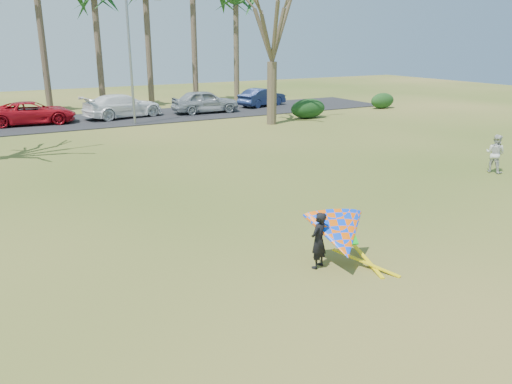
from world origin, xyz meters
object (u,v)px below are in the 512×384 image
car_4 (205,101)px  streetlight (132,54)px  bare_tree_right (273,19)px  car_5 (262,97)px  pedestrian_a (495,154)px  car_2 (33,113)px  car_3 (123,106)px  kite_flyer (339,235)px

car_4 → streetlight: bearing=117.2°
bare_tree_right → car_5: size_ratio=2.09×
streetlight → car_5: streetlight is taller
pedestrian_a → car_2: bearing=19.8°
car_3 → car_4: (5.99, -0.62, 0.03)m
streetlight → car_3: size_ratio=1.43×
streetlight → kite_flyer: (-1.73, -23.35, -3.63)m
bare_tree_right → car_2: bearing=152.4°
car_3 → pedestrian_a: bearing=-168.5°
streetlight → kite_flyer: 23.69m
bare_tree_right → car_4: bare_tree_right is taller
bare_tree_right → car_4: (-1.88, 6.61, -5.66)m
kite_flyer → car_3: bearing=86.4°
bare_tree_right → car_3: bare_tree_right is taller
car_2 → car_5: 17.54m
streetlight → car_2: streetlight is taller
car_3 → car_2: bearing=78.5°
bare_tree_right → streetlight: 9.05m
car_2 → car_5: size_ratio=1.19×
car_3 → kite_flyer: (-1.69, -26.58, -0.03)m
car_4 → car_3: bearing=87.7°
car_2 → car_5: (17.52, 0.71, -0.01)m
kite_flyer → car_4: bearing=73.5°
car_5 → kite_flyer: size_ratio=1.84×
car_5 → kite_flyer: kite_flyer is taller
streetlight → car_3: streetlight is taller
pedestrian_a → kite_flyer: size_ratio=0.67×
streetlight → car_2: size_ratio=1.52×
bare_tree_right → pedestrian_a: (1.83, -15.21, -5.76)m
car_4 → pedestrian_a: bearing=-166.7°
car_2 → car_4: car_4 is taller
car_2 → car_4: (11.88, -0.58, 0.11)m
bare_tree_right → streetlight: size_ratio=1.15×
car_5 → kite_flyer: bearing=134.7°
bare_tree_right → car_4: bearing=105.9°
streetlight → pedestrian_a: streetlight is taller
bare_tree_right → car_3: (-7.88, 7.23, -5.70)m
car_3 → streetlight: bearing=168.8°
car_5 → kite_flyer: 30.33m
streetlight → kite_flyer: streetlight is taller
bare_tree_right → streetlight: (-7.84, 4.00, -2.10)m
car_4 → car_2: bearing=90.8°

